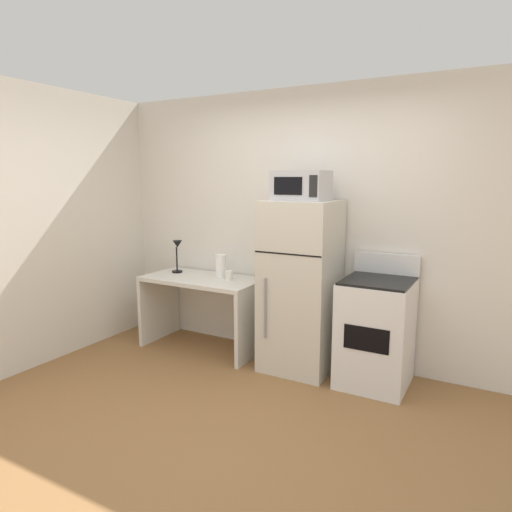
% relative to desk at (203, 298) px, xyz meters
% --- Properties ---
extents(ground_plane, '(12.00, 12.00, 0.00)m').
position_rel_desk_xyz_m(ground_plane, '(1.05, -1.31, -0.53)').
color(ground_plane, olive).
extents(wall_back_white, '(5.00, 0.10, 2.60)m').
position_rel_desk_xyz_m(wall_back_white, '(1.05, 0.39, 0.77)').
color(wall_back_white, silver).
rests_on(wall_back_white, ground).
extents(wall_left_brick, '(0.10, 4.00, 2.60)m').
position_rel_desk_xyz_m(wall_left_brick, '(-1.15, -1.31, 0.77)').
color(wall_left_brick, silver).
rests_on(wall_left_brick, ground).
extents(desk, '(1.22, 0.63, 0.75)m').
position_rel_desk_xyz_m(desk, '(0.00, 0.00, 0.00)').
color(desk, silver).
rests_on(desk, ground).
extents(desk_lamp, '(0.14, 0.12, 0.35)m').
position_rel_desk_xyz_m(desk_lamp, '(-0.37, 0.06, 0.46)').
color(desk_lamp, black).
rests_on(desk_lamp, desk).
extents(coffee_mug, '(0.08, 0.08, 0.09)m').
position_rel_desk_xyz_m(coffee_mug, '(0.30, 0.03, 0.27)').
color(coffee_mug, white).
rests_on(coffee_mug, desk).
extents(paper_towel_roll, '(0.11, 0.11, 0.24)m').
position_rel_desk_xyz_m(paper_towel_roll, '(0.17, 0.09, 0.34)').
color(paper_towel_roll, white).
rests_on(paper_towel_roll, desk).
extents(refrigerator, '(0.63, 0.63, 1.56)m').
position_rel_desk_xyz_m(refrigerator, '(1.09, 0.01, 0.25)').
color(refrigerator, beige).
rests_on(refrigerator, ground).
extents(microwave, '(0.46, 0.35, 0.26)m').
position_rel_desk_xyz_m(microwave, '(1.09, -0.01, 1.16)').
color(microwave, '#B7B7BC').
rests_on(microwave, refrigerator).
extents(oven_range, '(0.57, 0.61, 1.10)m').
position_rel_desk_xyz_m(oven_range, '(1.79, 0.02, -0.06)').
color(oven_range, white).
rests_on(oven_range, ground).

